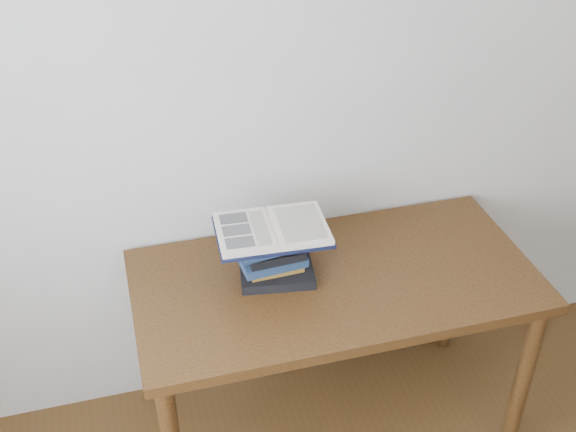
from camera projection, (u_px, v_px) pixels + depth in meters
name	position (u px, v px, depth m)	size (l,w,h in m)	color
desk	(334.00, 298.00, 2.55)	(1.39, 0.70, 0.75)	#4F3513
book_stack	(273.00, 255.00, 2.45)	(0.28, 0.22, 0.18)	black
open_book	(272.00, 230.00, 2.38)	(0.39, 0.28, 0.03)	black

